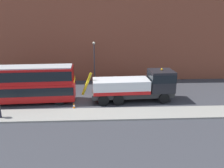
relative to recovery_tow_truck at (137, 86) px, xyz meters
The scene contains 7 objects.
ground_plane 6.20m from the recovery_tow_truck, behind, with size 120.00×120.00×0.00m, color #38383D.
near_kerb 7.16m from the recovery_tow_truck, 148.26° to the right, with size 60.00×2.80×0.15m, color gray.
building_facade 12.58m from the recovery_tow_truck, 122.94° to the left, with size 60.00×1.50×16.00m.
recovery_tow_truck is the anchor object (origin of this frame).
double_decker_bus 12.36m from the recovery_tow_truck, behind, with size 11.13×3.08×4.06m.
traffic_cone_near_bus 7.22m from the recovery_tow_truck, 162.02° to the right, with size 0.36×0.36×0.72m.
street_lamp 8.63m from the recovery_tow_truck, 124.86° to the left, with size 0.36×0.36×5.83m.
Camera 1 is at (2.00, -24.52, 9.24)m, focal length 36.66 mm.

